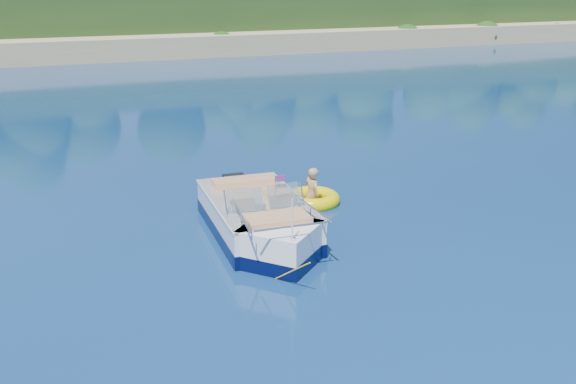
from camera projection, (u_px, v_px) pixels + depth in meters
name	position (u px, v px, depth m)	size (l,w,h in m)	color
ground	(378.00, 262.00, 12.93)	(160.00, 160.00, 0.00)	#0A2347
shoreline	(82.00, 20.00, 68.65)	(170.00, 59.00, 6.00)	tan
motorboat	(261.00, 223.00, 14.02)	(2.16, 5.49, 1.83)	white
tow_tube	(312.00, 199.00, 16.30)	(1.84, 1.84, 0.37)	#FFDE00
boy	(311.00, 204.00, 16.26)	(0.53, 0.35, 1.46)	tan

